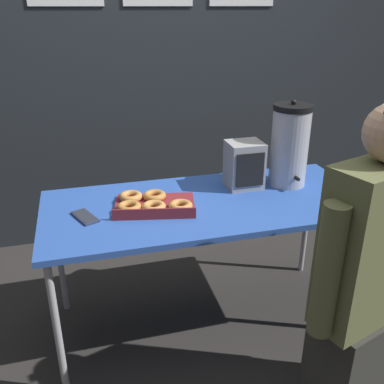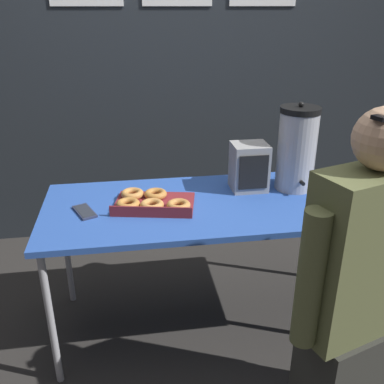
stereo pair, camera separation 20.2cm
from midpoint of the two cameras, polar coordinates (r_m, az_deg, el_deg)
The scene contains 8 objects.
ground_plane at distance 2.45m, azimuth 4.32°, elevation -16.74°, with size 12.00×12.00×0.00m, color #2D2B28.
back_wall at distance 3.01m, azimuth 0.00°, elevation 19.93°, with size 6.00×0.11×2.77m.
folding_table at distance 2.08m, azimuth 4.88°, elevation -2.56°, with size 1.57×0.69×0.71m.
donut_box at distance 2.01m, azimuth -2.58°, elevation -1.42°, with size 0.42×0.32×0.05m.
coffee_urn at distance 2.24m, azimuth 16.35°, elevation 5.52°, with size 0.20×0.22×0.45m.
cell_phone at distance 1.99m, azimuth -11.35°, elevation -2.64°, with size 0.13×0.17×0.01m.
space_heater at distance 2.20m, azimuth 10.26°, elevation 3.26°, with size 0.18×0.16×0.24m.
person_seated at distance 1.74m, azimuth 24.30°, elevation -12.22°, with size 0.54×0.32×1.31m.
Camera 2 is at (-0.36, -1.83, 1.59)m, focal length 40.00 mm.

